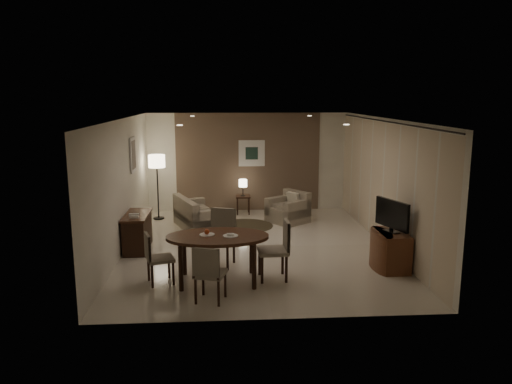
{
  "coord_description": "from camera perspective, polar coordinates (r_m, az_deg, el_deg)",
  "views": [
    {
      "loc": [
        -0.7,
        -10.17,
        3.18
      ],
      "look_at": [
        0.0,
        0.2,
        1.15
      ],
      "focal_mm": 35.0,
      "sensor_mm": 36.0,
      "label": 1
    }
  ],
  "objects": [
    {
      "name": "chair_near",
      "position": [
        7.89,
        -5.23,
        -9.17
      ],
      "size": [
        0.55,
        0.55,
        0.92
      ],
      "primitive_type": null,
      "rotation": [
        0.0,
        0.0,
        2.86
      ],
      "color": "gray",
      "rests_on": "floor"
    },
    {
      "name": "napkin",
      "position": [
        8.49,
        -2.94,
        -4.88
      ],
      "size": [
        0.12,
        0.08,
        0.03
      ],
      "primitive_type": "cube",
      "color": "white",
      "rests_on": "plate_b"
    },
    {
      "name": "armchair",
      "position": [
        12.64,
        3.65,
        -1.74
      ],
      "size": [
        1.17,
        1.18,
        0.77
      ],
      "primitive_type": null,
      "rotation": [
        0.0,
        0.0,
        -0.94
      ],
      "color": "gray",
      "rests_on": "floor"
    },
    {
      "name": "art_left_canvas",
      "position": [
        11.62,
        -13.81,
        4.16
      ],
      "size": [
        0.01,
        0.46,
        0.64
      ],
      "primitive_type": "cube",
      "color": "gray",
      "rests_on": "wall_left"
    },
    {
      "name": "chair_far",
      "position": [
        9.42,
        -4.16,
        -5.32
      ],
      "size": [
        0.64,
        0.64,
        1.06
      ],
      "primitive_type": null,
      "rotation": [
        0.0,
        0.0,
        -0.3
      ],
      "color": "gray",
      "rests_on": "floor"
    },
    {
      "name": "floor_lamp",
      "position": [
        13.11,
        -11.17,
        0.55
      ],
      "size": [
        0.42,
        0.42,
        1.67
      ],
      "primitive_type": null,
      "color": "#FFE5B7",
      "rests_on": "floor"
    },
    {
      "name": "flat_tv",
      "position": [
        9.45,
        15.29,
        -2.56
      ],
      "size": [
        0.36,
        0.85,
        0.6
      ],
      "primitive_type": null,
      "rotation": [
        0.0,
        0.0,
        0.35
      ],
      "color": "black",
      "rests_on": "tv_cabinet"
    },
    {
      "name": "downlight_nr",
      "position": [
        8.64,
        10.29,
        7.59
      ],
      "size": [
        0.1,
        0.1,
        0.01
      ],
      "primitive_type": "cylinder",
      "color": "white",
      "rests_on": "ceiling"
    },
    {
      "name": "sofa",
      "position": [
        12.12,
        -6.6,
        -2.4
      ],
      "size": [
        1.78,
        1.33,
        0.75
      ],
      "primitive_type": null,
      "rotation": [
        0.0,
        0.0,
        1.94
      ],
      "color": "gray",
      "rests_on": "floor"
    },
    {
      "name": "plate_a",
      "position": [
        8.6,
        -5.62,
        -4.87
      ],
      "size": [
        0.26,
        0.26,
        0.02
      ],
      "primitive_type": "cylinder",
      "color": "white",
      "rests_on": "dining_table"
    },
    {
      "name": "side_table",
      "position": [
        13.53,
        -1.49,
        -1.47
      ],
      "size": [
        0.39,
        0.39,
        0.49
      ],
      "primitive_type": null,
      "color": "black",
      "rests_on": "floor"
    },
    {
      "name": "taupe_accent",
      "position": [
        13.79,
        -0.92,
        3.43
      ],
      "size": [
        3.96,
        0.03,
        2.7
      ],
      "primitive_type": "cube",
      "color": "brown",
      "rests_on": "wall_back"
    },
    {
      "name": "art_back_frame",
      "position": [
        13.74,
        -0.5,
        4.45
      ],
      "size": [
        0.72,
        0.03,
        0.72
      ],
      "primitive_type": "cube",
      "color": "silver",
      "rests_on": "wall_back"
    },
    {
      "name": "fruit_apple",
      "position": [
        8.58,
        -5.63,
        -4.53
      ],
      "size": [
        0.09,
        0.09,
        0.09
      ],
      "primitive_type": "sphere",
      "color": "#BC3E15",
      "rests_on": "plate_a"
    },
    {
      "name": "round_rug",
      "position": [
        12.33,
        -1.23,
        -3.87
      ],
      "size": [
        1.36,
        1.36,
        0.01
      ],
      "primitive_type": "cylinder",
      "color": "#3F3423",
      "rests_on": "floor"
    },
    {
      "name": "tv_cabinet",
      "position": [
        9.63,
        15.2,
        -6.44
      ],
      "size": [
        0.48,
        0.9,
        0.7
      ],
      "primitive_type": null,
      "color": "brown",
      "rests_on": "floor"
    },
    {
      "name": "art_left_frame",
      "position": [
        11.62,
        -13.88,
        4.16
      ],
      "size": [
        0.03,
        0.6,
        0.8
      ],
      "primitive_type": "cube",
      "color": "silver",
      "rests_on": "wall_left"
    },
    {
      "name": "telephone",
      "position": [
        10.31,
        -13.77,
        -2.62
      ],
      "size": [
        0.2,
        0.14,
        0.09
      ],
      "primitive_type": null,
      "color": "white",
      "rests_on": "console_desk"
    },
    {
      "name": "chair_right",
      "position": [
        8.74,
        1.92,
        -6.65
      ],
      "size": [
        0.52,
        0.52,
        1.04
      ],
      "primitive_type": null,
      "rotation": [
        0.0,
        0.0,
        -1.54
      ],
      "color": "gray",
      "rests_on": "floor"
    },
    {
      "name": "room_shell",
      "position": [
        10.75,
        -0.07,
        1.25
      ],
      "size": [
        5.5,
        7.0,
        2.7
      ],
      "color": "beige",
      "rests_on": "ground"
    },
    {
      "name": "plate_b",
      "position": [
        8.5,
        -2.94,
        -5.03
      ],
      "size": [
        0.26,
        0.26,
        0.02
      ],
      "primitive_type": "cylinder",
      "color": "white",
      "rests_on": "dining_table"
    },
    {
      "name": "curtain_rod",
      "position": [
        10.73,
        14.65,
        7.81
      ],
      "size": [
        0.03,
        6.8,
        0.03
      ],
      "primitive_type": "cylinder",
      "rotation": [
        1.57,
        0.0,
        0.0
      ],
      "color": "black",
      "rests_on": "wall_right"
    },
    {
      "name": "console_desk",
      "position": [
        10.7,
        -13.39,
        -4.45
      ],
      "size": [
        0.48,
        1.2,
        0.75
      ],
      "primitive_type": null,
      "color": "#492D17",
      "rests_on": "floor"
    },
    {
      "name": "downlight_nl",
      "position": [
        8.41,
        -8.71,
        7.55
      ],
      "size": [
        0.1,
        0.1,
        0.01
      ],
      "primitive_type": "cylinder",
      "color": "white",
      "rests_on": "ceiling"
    },
    {
      "name": "dining_table",
      "position": [
        8.67,
        -4.38,
        -7.61
      ],
      "size": [
        1.75,
        1.1,
        0.82
      ],
      "primitive_type": null,
      "color": "#492D17",
      "rests_on": "floor"
    },
    {
      "name": "downlight_fr",
      "position": [
        12.16,
        6.16,
        8.66
      ],
      "size": [
        0.1,
        0.1,
        0.01
      ],
      "primitive_type": "cylinder",
      "color": "white",
      "rests_on": "ceiling"
    },
    {
      "name": "downlight_fl",
      "position": [
        12.0,
        -7.28,
        8.6
      ],
      "size": [
        0.1,
        0.1,
        0.01
      ],
      "primitive_type": "cylinder",
      "color": "white",
      "rests_on": "ceiling"
    },
    {
      "name": "table_lamp",
      "position": [
        13.43,
        -1.5,
        0.6
      ],
      "size": [
        0.22,
        0.22,
        0.5
      ],
      "primitive_type": null,
      "color": "#FFEAC1",
      "rests_on": "side_table"
    },
    {
      "name": "curtain_wall",
      "position": [
        10.88,
        14.31,
        0.86
      ],
      "size": [
        0.08,
        6.7,
        2.58
      ],
      "primitive_type": null,
      "color": "beige",
      "rests_on": "wall_right"
    },
    {
      "name": "art_back_canvas",
      "position": [
        13.73,
        -0.49,
        4.44
      ],
      "size": [
        0.34,
        0.01,
        0.34
      ],
      "primitive_type": "cube",
      "color": "#1D342A",
      "rests_on": "wall_back"
    },
    {
      "name": "chair_left",
      "position": [
        8.73,
        -10.88,
        -7.43
      ],
      "size": [
        0.54,
        0.54,
        0.89
      ],
      "primitive_type": null,
      "rotation": [
        0.0,
        0.0,
        1.88
      ],
      "color": "gray",
      "rests_on": "floor"
    }
  ]
}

